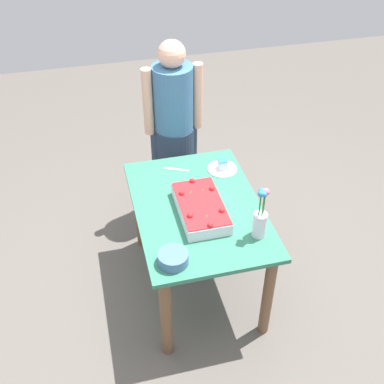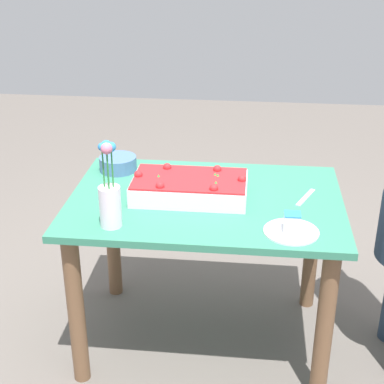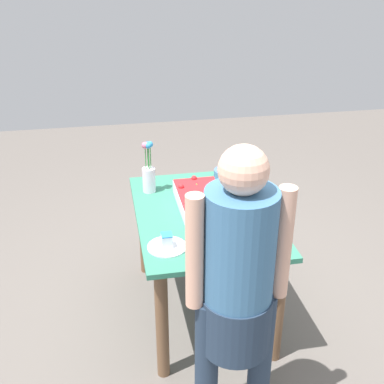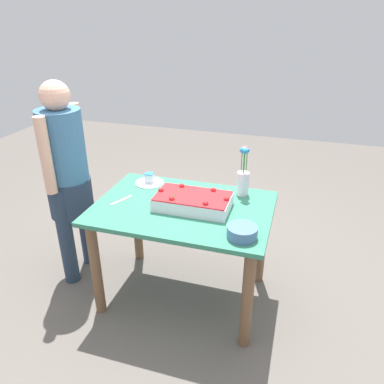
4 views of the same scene
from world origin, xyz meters
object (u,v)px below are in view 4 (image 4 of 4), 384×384
(sheet_cake, at_px, (193,201))
(cake_knife, at_px, (121,200))
(person_standing, at_px, (67,172))
(serving_plate_with_slice, at_px, (150,181))
(fruit_bowl, at_px, (242,232))
(flower_vase, at_px, (243,178))

(sheet_cake, xyz_separation_m, cake_knife, (-0.49, -0.05, -0.04))
(sheet_cake, height_order, person_standing, person_standing)
(sheet_cake, distance_m, person_standing, 0.95)
(sheet_cake, height_order, cake_knife, sheet_cake)
(cake_knife, xyz_separation_m, person_standing, (-0.45, 0.08, 0.12))
(serving_plate_with_slice, height_order, fruit_bowl, serving_plate_with_slice)
(serving_plate_with_slice, xyz_separation_m, cake_knife, (-0.07, -0.31, -0.02))
(flower_vase, relative_size, fruit_bowl, 1.99)
(fruit_bowl, height_order, person_standing, person_standing)
(sheet_cake, xyz_separation_m, person_standing, (-0.94, 0.03, 0.07))
(flower_vase, distance_m, fruit_bowl, 0.56)
(flower_vase, bearing_deg, person_standing, -168.30)
(serving_plate_with_slice, distance_m, person_standing, 0.59)
(sheet_cake, relative_size, serving_plate_with_slice, 2.30)
(sheet_cake, height_order, serving_plate_with_slice, sheet_cake)
(fruit_bowl, bearing_deg, sheet_cake, 144.77)
(person_standing, bearing_deg, cake_knife, -10.18)
(fruit_bowl, relative_size, person_standing, 0.12)
(cake_knife, bearing_deg, serving_plate_with_slice, 10.73)
(cake_knife, bearing_deg, fruit_bowl, -79.55)
(serving_plate_with_slice, height_order, person_standing, person_standing)
(cake_knife, relative_size, person_standing, 0.12)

